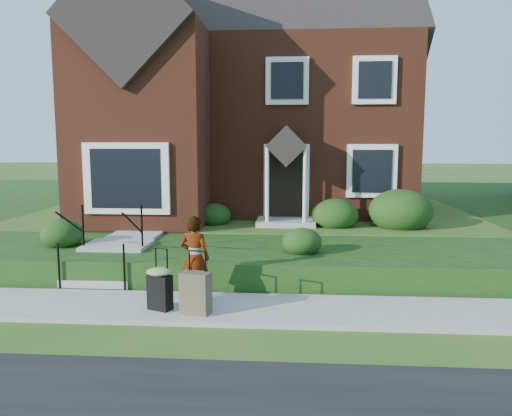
# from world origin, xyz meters

# --- Properties ---
(ground) EXTENTS (120.00, 120.00, 0.00)m
(ground) POSITION_xyz_m (0.00, 0.00, 0.00)
(ground) COLOR #2D5119
(ground) RESTS_ON ground
(sidewalk) EXTENTS (60.00, 1.60, 0.08)m
(sidewalk) POSITION_xyz_m (0.00, 0.00, 0.04)
(sidewalk) COLOR #9E9B93
(sidewalk) RESTS_ON ground
(terrace) EXTENTS (44.00, 20.00, 0.60)m
(terrace) POSITION_xyz_m (4.00, 10.90, 0.30)
(terrace) COLOR #133A0F
(terrace) RESTS_ON ground
(walkway) EXTENTS (1.20, 6.00, 0.06)m
(walkway) POSITION_xyz_m (-2.50, 5.00, 0.63)
(walkway) COLOR #9E9B93
(walkway) RESTS_ON terrace
(main_house) EXTENTS (10.40, 10.20, 9.40)m
(main_house) POSITION_xyz_m (-0.21, 9.61, 5.26)
(main_house) COLOR brown
(main_house) RESTS_ON terrace
(front_steps) EXTENTS (1.40, 2.02, 1.50)m
(front_steps) POSITION_xyz_m (-2.50, 1.84, 0.47)
(front_steps) COLOR #9E9B93
(front_steps) RESTS_ON ground
(foundation_shrubs) EXTENTS (10.13, 4.52, 1.18)m
(foundation_shrubs) POSITION_xyz_m (0.42, 4.96, 1.11)
(foundation_shrubs) COLOR black
(foundation_shrubs) RESTS_ON terrace
(woman) EXTENTS (0.63, 0.48, 1.54)m
(woman) POSITION_xyz_m (-0.37, 0.35, 0.85)
(woman) COLOR #999999
(woman) RESTS_ON sidewalk
(suitcase_black) EXTENTS (0.55, 0.50, 1.06)m
(suitcase_black) POSITION_xyz_m (-0.87, -0.23, 0.49)
(suitcase_black) COLOR black
(suitcase_black) RESTS_ON sidewalk
(suitcase_olive) EXTENTS (0.54, 0.39, 1.06)m
(suitcase_olive) POSITION_xyz_m (-0.22, -0.38, 0.43)
(suitcase_olive) COLOR brown
(suitcase_olive) RESTS_ON sidewalk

